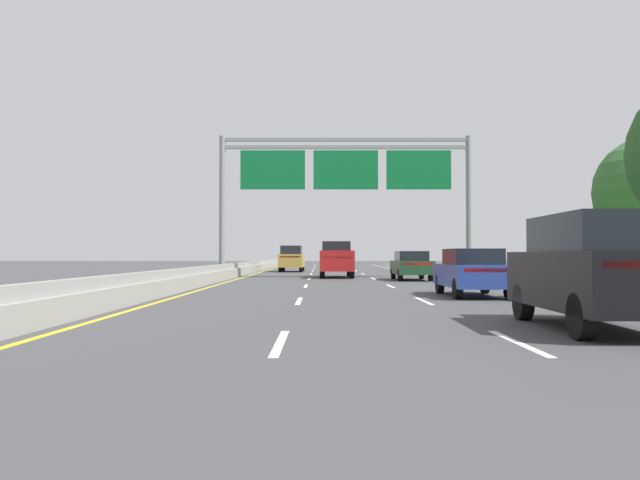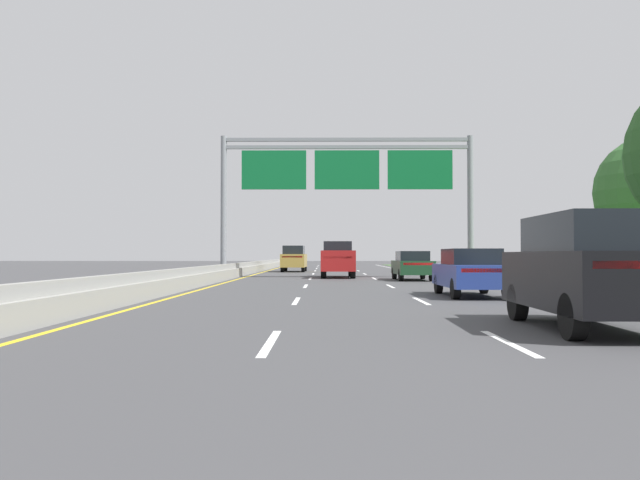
# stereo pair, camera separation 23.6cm
# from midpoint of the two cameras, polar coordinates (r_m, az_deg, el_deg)

# --- Properties ---
(ground_plane) EXTENTS (220.00, 220.00, 0.00)m
(ground_plane) POSITION_cam_midpoint_polar(r_m,az_deg,el_deg) (34.54, 2.31, -3.60)
(ground_plane) COLOR #3D3D3F
(lane_striping) EXTENTS (11.96, 106.00, 0.01)m
(lane_striping) POSITION_cam_midpoint_polar(r_m,az_deg,el_deg) (34.08, 2.33, -3.63)
(lane_striping) COLOR white
(lane_striping) RESTS_ON ground
(grass_verge_right) EXTENTS (14.00, 110.00, 0.02)m
(grass_verge_right) POSITION_cam_midpoint_polar(r_m,az_deg,el_deg) (37.66, 24.07, -3.28)
(grass_verge_right) COLOR #3D602D
(grass_verge_right) RESTS_ON ground
(median_barrier_concrete) EXTENTS (0.60, 110.00, 0.85)m
(median_barrier_concrete) POSITION_cam_midpoint_polar(r_m,az_deg,el_deg) (34.94, -8.59, -2.98)
(median_barrier_concrete) COLOR gray
(median_barrier_concrete) RESTS_ON ground
(overhead_sign_gantry) EXTENTS (15.06, 0.42, 8.47)m
(overhead_sign_gantry) POSITION_cam_midpoint_polar(r_m,az_deg,el_deg) (38.26, 2.58, 5.69)
(overhead_sign_gantry) COLOR gray
(overhead_sign_gantry) RESTS_ON ground
(pickup_truck_red) EXTENTS (2.04, 5.42, 2.20)m
(pickup_truck_red) POSITION_cam_midpoint_polar(r_m,az_deg,el_deg) (38.98, 1.76, -1.77)
(pickup_truck_red) COLOR maroon
(pickup_truck_red) RESTS_ON ground
(car_black_right_lane_suv) EXTENTS (2.01, 4.74, 2.11)m
(car_black_right_lane_suv) POSITION_cam_midpoint_polar(r_m,az_deg,el_deg) (12.81, 23.16, -2.43)
(car_black_right_lane_suv) COLOR black
(car_black_right_lane_suv) RESTS_ON ground
(car_blue_right_lane_sedan) EXTENTS (1.83, 4.41, 1.57)m
(car_blue_right_lane_sedan) POSITION_cam_midpoint_polar(r_m,az_deg,el_deg) (21.80, 13.56, -2.74)
(car_blue_right_lane_sedan) COLOR navy
(car_blue_right_lane_sedan) RESTS_ON ground
(car_darkgreen_right_lane_sedan) EXTENTS (1.85, 4.41, 1.57)m
(car_darkgreen_right_lane_sedan) POSITION_cam_midpoint_polar(r_m,az_deg,el_deg) (35.16, 8.40, -2.22)
(car_darkgreen_right_lane_sedan) COLOR #193D23
(car_darkgreen_right_lane_sedan) RESTS_ON ground
(car_gold_left_lane_suv) EXTENTS (1.99, 4.73, 2.11)m
(car_gold_left_lane_suv) POSITION_cam_midpoint_polar(r_m,az_deg,el_deg) (52.27, -2.19, -1.63)
(car_gold_left_lane_suv) COLOR #A38438
(car_gold_left_lane_suv) RESTS_ON ground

